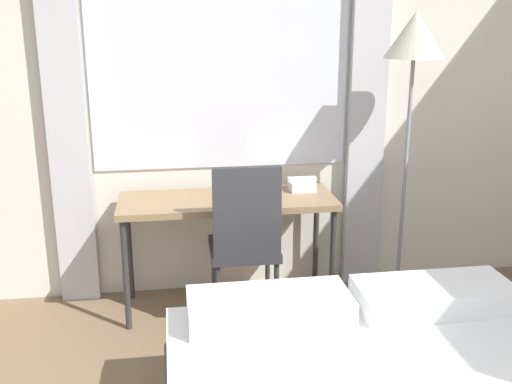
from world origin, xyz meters
TOP-DOWN VIEW (x-y plane):
  - wall_back_with_window at (-0.02, 2.93)m, footprint 5.44×0.13m
  - desk at (-0.18, 2.61)m, footprint 1.32×0.49m
  - desk_chair at (-0.11, 2.33)m, footprint 0.41×0.41m
  - standing_lamp at (0.91, 2.51)m, footprint 0.35×0.35m
  - telephone at (0.31, 2.71)m, footprint 0.18×0.15m
  - book at (-0.14, 2.54)m, footprint 0.27×0.25m

SIDE VIEW (x-z plane):
  - desk_chair at x=-0.11m, z-range 0.06..1.07m
  - desk at x=-0.18m, z-range 0.30..1.02m
  - book at x=-0.14m, z-range 0.73..0.75m
  - telephone at x=0.31m, z-range 0.72..0.80m
  - wall_back_with_window at x=-0.02m, z-range 0.00..2.70m
  - standing_lamp at x=0.91m, z-range 0.65..2.47m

